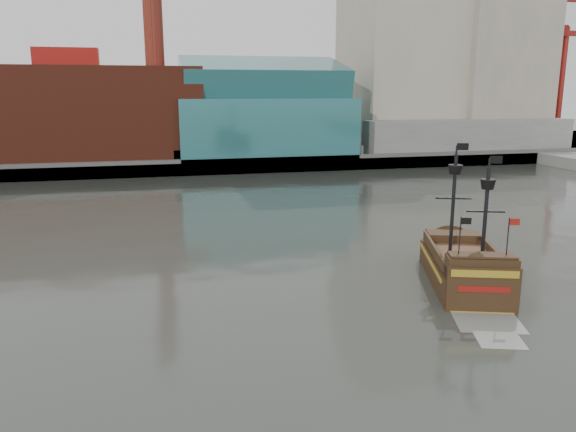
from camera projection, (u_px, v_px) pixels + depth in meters
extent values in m
plane|color=#2A2D28|center=(338.00, 335.00, 31.34)|extent=(400.00, 400.00, 0.00)
cube|color=slate|center=(197.00, 150.00, 118.26)|extent=(220.00, 60.00, 2.00)
cube|color=#4C4C49|center=(212.00, 167.00, 90.25)|extent=(220.00, 1.00, 2.60)
cube|color=maroon|center=(71.00, 114.00, 92.31)|extent=(42.00, 18.00, 15.00)
cube|color=#29696D|center=(264.00, 127.00, 98.44)|extent=(30.00, 16.00, 10.00)
cube|color=#AAA38D|center=(401.00, 30.00, 110.95)|extent=(20.00, 22.00, 46.00)
cube|color=#A29788|center=(492.00, 51.00, 112.24)|extent=(18.00, 18.00, 38.00)
cube|color=#AAA38D|center=(410.00, 25.00, 128.72)|extent=(24.00, 20.00, 52.00)
cube|color=slate|center=(469.00, 136.00, 103.96)|extent=(40.00, 6.00, 6.00)
cylinder|color=maroon|center=(152.00, 0.00, 93.40)|extent=(3.20, 3.20, 22.00)
cube|color=#29696D|center=(263.00, 80.00, 96.68)|extent=(28.00, 14.94, 8.78)
cube|color=slate|center=(549.00, 135.00, 126.44)|extent=(4.00, 4.00, 3.00)
cylinder|color=maroon|center=(556.00, 68.00, 123.25)|extent=(1.40, 1.40, 32.00)
cube|color=slate|center=(556.00, 131.00, 138.25)|extent=(4.00, 4.00, 3.00)
cylinder|color=maroon|center=(561.00, 83.00, 135.72)|extent=(1.40, 1.40, 26.00)
cube|color=maroon|center=(556.00, 31.00, 132.38)|extent=(5.00, 2.50, 2.50)
cube|color=black|center=(463.00, 275.00, 39.82)|extent=(7.72, 11.64, 2.33)
cube|color=#50301D|center=(464.00, 258.00, 39.54)|extent=(6.94, 10.48, 0.27)
cube|color=black|center=(452.00, 238.00, 43.65)|extent=(4.30, 3.27, 0.90)
cube|color=black|center=(481.00, 269.00, 34.85)|extent=(4.50, 2.73, 1.62)
cube|color=black|center=(483.00, 296.00, 34.36)|extent=(4.24, 1.63, 3.59)
cube|color=#A3841F|center=(485.00, 274.00, 33.93)|extent=(3.85, 1.37, 0.45)
cube|color=maroon|center=(484.00, 289.00, 34.14)|extent=(3.00, 1.08, 0.36)
cylinder|color=black|center=(453.00, 203.00, 40.10)|extent=(0.32, 0.32, 7.00)
cylinder|color=black|center=(485.00, 216.00, 37.16)|extent=(0.32, 0.32, 6.46)
cone|color=black|center=(455.00, 170.00, 39.57)|extent=(1.25, 1.25, 0.63)
cone|color=black|center=(488.00, 184.00, 36.68)|extent=(1.25, 1.25, 0.63)
cube|color=black|center=(463.00, 147.00, 39.18)|extent=(0.77, 0.29, 0.49)
cube|color=black|center=(496.00, 160.00, 36.29)|extent=(0.77, 0.29, 0.49)
cube|color=#929893|center=(488.00, 322.00, 33.13)|extent=(4.65, 4.29, 0.01)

